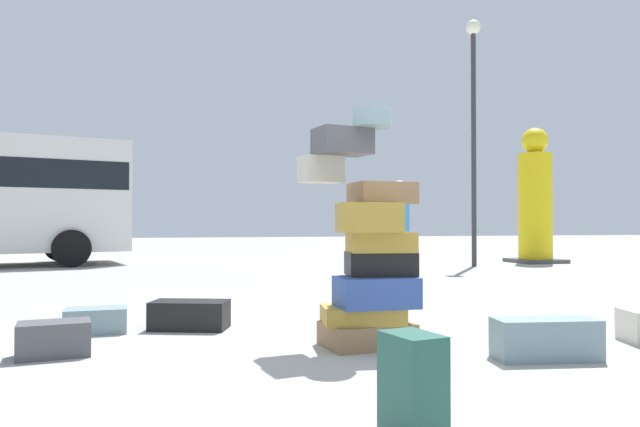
# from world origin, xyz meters

# --- Properties ---
(ground_plane) EXTENTS (80.00, 80.00, 0.00)m
(ground_plane) POSITION_xyz_m (0.00, 0.00, 0.00)
(ground_plane) COLOR #9E9E99
(suitcase_tower) EXTENTS (1.02, 0.74, 2.04)m
(suitcase_tower) POSITION_xyz_m (-0.17, -0.06, 0.80)
(suitcase_tower) COLOR olive
(suitcase_tower) RESTS_ON ground
(suitcase_charcoal_foreground_far) EXTENTS (0.58, 0.42, 0.27)m
(suitcase_charcoal_foreground_far) POSITION_xyz_m (-2.71, 0.19, 0.14)
(suitcase_charcoal_foreground_far) COLOR #4C4C51
(suitcase_charcoal_foreground_far) RESTS_ON ground
(suitcase_black_upright_blue) EXTENTS (0.83, 0.61, 0.28)m
(suitcase_black_upright_blue) POSITION_xyz_m (-1.63, 1.15, 0.14)
(suitcase_black_upright_blue) COLOR black
(suitcase_black_upright_blue) RESTS_ON ground
(suitcase_teal_foreground_near) EXTENTS (0.28, 0.35, 0.51)m
(suitcase_teal_foreground_near) POSITION_xyz_m (-0.67, -2.16, 0.25)
(suitcase_teal_foreground_near) COLOR #26594C
(suitcase_teal_foreground_near) RESTS_ON ground
(suitcase_black_left_side) EXTENTS (0.63, 0.48, 0.22)m
(suitcase_black_left_side) POSITION_xyz_m (0.39, 1.58, 0.11)
(suitcase_black_left_side) COLOR black
(suitcase_black_left_side) RESTS_ON ground
(suitcase_slate_behind_tower) EXTENTS (0.59, 0.38, 0.24)m
(suitcase_slate_behind_tower) POSITION_xyz_m (-2.51, 1.16, 0.12)
(suitcase_slate_behind_tower) COLOR gray
(suitcase_slate_behind_tower) RESTS_ON ground
(suitcase_slate_right_side) EXTENTS (0.83, 0.43, 0.31)m
(suitcase_slate_right_side) POSITION_xyz_m (1.00, -0.88, 0.16)
(suitcase_slate_right_side) COLOR gray
(suitcase_slate_right_side) RESTS_ON ground
(person_bearded_onlooker) EXTENTS (0.30, 0.34, 1.68)m
(person_bearded_onlooker) POSITION_xyz_m (1.40, 3.13, 1.01)
(person_bearded_onlooker) COLOR black
(person_bearded_onlooker) RESTS_ON ground
(yellow_dummy_statue) EXTENTS (1.24, 1.24, 3.63)m
(yellow_dummy_statue) POSITION_xyz_m (7.73, 9.07, 1.60)
(yellow_dummy_statue) COLOR yellow
(yellow_dummy_statue) RESTS_ON ground
(lamp_post) EXTENTS (0.36, 0.36, 6.07)m
(lamp_post) POSITION_xyz_m (5.42, 8.19, 3.97)
(lamp_post) COLOR #333338
(lamp_post) RESTS_ON ground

